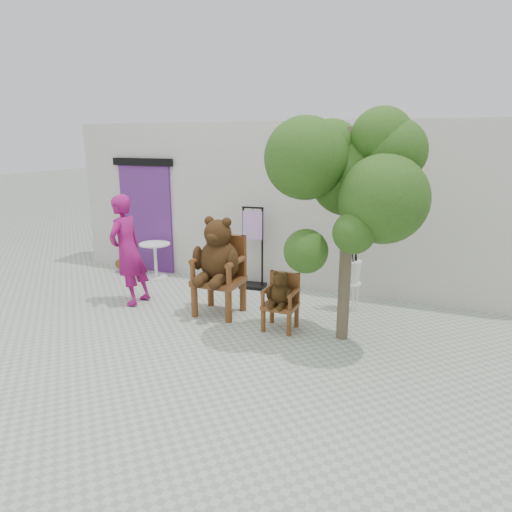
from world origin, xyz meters
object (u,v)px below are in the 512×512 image
(tree, at_px, (346,172))
(stool_bucket, at_px, (352,271))
(chair_big, at_px, (219,260))
(person, at_px, (128,250))
(chair_small, at_px, (281,295))
(cafe_table, at_px, (155,256))
(display_stand, at_px, (253,257))

(tree, bearing_deg, stool_bucket, 94.32)
(stool_bucket, bearing_deg, chair_big, -152.59)
(chair_big, distance_m, person, 1.62)
(chair_small, distance_m, tree, 1.98)
(person, relative_size, tree, 0.59)
(chair_big, xyz_separation_m, person, (-1.61, -0.14, 0.04))
(cafe_table, bearing_deg, chair_big, -30.80)
(person, bearing_deg, tree, 87.89)
(chair_small, distance_m, person, 2.74)
(display_stand, bearing_deg, cafe_table, 179.65)
(display_stand, bearing_deg, chair_small, -60.44)
(cafe_table, height_order, display_stand, display_stand)
(chair_small, bearing_deg, stool_bucket, 56.57)
(tree, bearing_deg, cafe_table, 159.31)
(tree, bearing_deg, chair_big, 171.42)
(chair_big, distance_m, cafe_table, 2.42)
(chair_small, xyz_separation_m, tree, (0.87, -0.09, 1.78))
(chair_big, distance_m, chair_small, 1.17)
(person, bearing_deg, chair_big, 95.29)
(chair_big, relative_size, person, 0.85)
(chair_small, distance_m, stool_bucket, 1.42)
(display_stand, xyz_separation_m, stool_bucket, (1.90, -0.43, 0.06))
(chair_big, xyz_separation_m, chair_small, (1.10, -0.20, -0.36))
(chair_big, relative_size, display_stand, 1.02)
(cafe_table, relative_size, display_stand, 0.47)
(display_stand, relative_size, tree, 0.49)
(cafe_table, height_order, tree, tree)
(chair_small, height_order, display_stand, display_stand)
(chair_big, xyz_separation_m, stool_bucket, (1.88, 0.97, -0.23))
(chair_big, xyz_separation_m, display_stand, (-0.03, 1.40, -0.29))
(chair_big, bearing_deg, stool_bucket, 27.41)
(person, distance_m, tree, 3.85)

